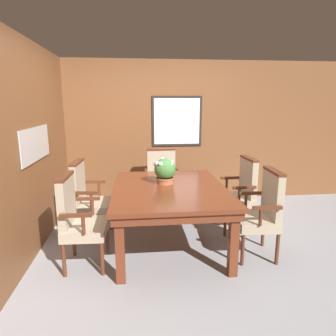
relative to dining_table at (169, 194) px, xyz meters
The scene contains 10 objects.
ground_plane 0.67m from the dining_table, 110.96° to the right, with size 14.00×14.00×0.00m, color #93969E.
wall_back 1.88m from the dining_table, 91.07° to the left, with size 7.20×0.08×2.45m.
wall_left 1.70m from the dining_table, behind, with size 0.08×7.20×2.45m.
dining_table is the anchor object (origin of this frame).
chair_right_near 1.09m from the dining_table, 20.22° to the right, with size 0.48×0.57×1.02m.
chair_left_far 1.11m from the dining_table, 160.36° to the left, with size 0.48×0.57×1.02m.
chair_head_far 1.22m from the dining_table, 89.07° to the left, with size 0.56×0.47×1.02m.
chair_right_far 1.10m from the dining_table, 20.48° to the left, with size 0.45×0.56×1.02m.
chair_left_near 1.09m from the dining_table, 159.75° to the right, with size 0.46×0.56×1.02m.
potted_plant 0.31m from the dining_table, 104.19° to the left, with size 0.27×0.27×0.33m.
Camera 1 is at (-0.35, -3.35, 1.74)m, focal length 32.00 mm.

